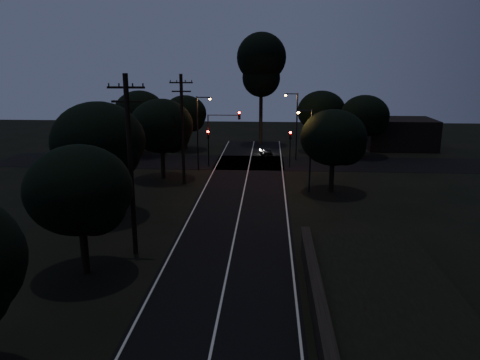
{
  "coord_description": "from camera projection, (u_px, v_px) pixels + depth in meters",
  "views": [
    {
      "loc": [
        2.28,
        -11.84,
        11.71
      ],
      "look_at": [
        0.0,
        24.0,
        2.5
      ],
      "focal_mm": 35.0,
      "sensor_mm": 36.0,
      "label": 1
    }
  ],
  "objects": [
    {
      "name": "building_left",
      "position": [
        110.0,
        130.0,
        65.44
      ],
      "size": [
        10.0,
        8.0,
        4.4
      ],
      "primitive_type": "cube",
      "color": "black",
      "rests_on": "ground"
    },
    {
      "name": "tree_left_c",
      "position": [
        101.0,
        144.0,
        34.84
      ],
      "size": [
        6.97,
        6.97,
        8.8
      ],
      "color": "black",
      "rests_on": "ground"
    },
    {
      "name": "signal_right",
      "position": [
        290.0,
        142.0,
        52.16
      ],
      "size": [
        0.28,
        0.35,
        4.1
      ],
      "color": "black",
      "rests_on": "ground"
    },
    {
      "name": "utility_pole_far",
      "position": [
        182.0,
        128.0,
        44.43
      ],
      "size": [
        2.2,
        0.3,
        10.5
      ],
      "color": "black",
      "rests_on": "ground"
    },
    {
      "name": "tree_far_e",
      "position": [
        366.0,
        117.0,
        57.71
      ],
      "size": [
        6.0,
        6.0,
        7.61
      ],
      "color": "black",
      "rests_on": "ground"
    },
    {
      "name": "tree_far_nw",
      "position": [
        186.0,
        115.0,
        62.09
      ],
      "size": [
        5.73,
        5.73,
        7.26
      ],
      "color": "black",
      "rests_on": "ground"
    },
    {
      "name": "signal_left",
      "position": [
        208.0,
        141.0,
        52.73
      ],
      "size": [
        0.28,
        0.35,
        4.1
      ],
      "color": "black",
      "rests_on": "ground"
    },
    {
      "name": "tree_left_b",
      "position": [
        82.0,
        193.0,
        25.27
      ],
      "size": [
        5.79,
        5.79,
        7.36
      ],
      "color": "black",
      "rests_on": "ground"
    },
    {
      "name": "streetlight_c",
      "position": [
        309.0,
        145.0,
        42.05
      ],
      "size": [
        1.46,
        0.26,
        7.5
      ],
      "color": "black",
      "rests_on": "ground"
    },
    {
      "name": "tree_left_d",
      "position": [
        163.0,
        128.0,
        46.45
      ],
      "size": [
        6.35,
        6.35,
        8.06
      ],
      "color": "black",
      "rests_on": "ground"
    },
    {
      "name": "streetlight_a",
      "position": [
        199.0,
        128.0,
        50.4
      ],
      "size": [
        1.66,
        0.26,
        8.0
      ],
      "color": "black",
      "rests_on": "ground"
    },
    {
      "name": "tree_right_a",
      "position": [
        336.0,
        139.0,
        41.66
      ],
      "size": [
        5.93,
        5.93,
        7.54
      ],
      "color": "black",
      "rests_on": "ground"
    },
    {
      "name": "tree_far_w",
      "position": [
        141.0,
        114.0,
        58.38
      ],
      "size": [
        6.35,
        6.35,
        8.1
      ],
      "color": "black",
      "rests_on": "ground"
    },
    {
      "name": "road_surface",
      "position": [
        245.0,
        187.0,
        44.57
      ],
      "size": [
        60.0,
        70.0,
        0.03
      ],
      "color": "black",
      "rests_on": "ground"
    },
    {
      "name": "utility_pole_mid",
      "position": [
        130.0,
        163.0,
        27.94
      ],
      "size": [
        2.2,
        0.3,
        11.0
      ],
      "color": "black",
      "rests_on": "ground"
    },
    {
      "name": "tall_pine",
      "position": [
        261.0,
        64.0,
        64.82
      ],
      "size": [
        6.83,
        6.83,
        15.52
      ],
      "color": "black",
      "rests_on": "ground"
    },
    {
      "name": "building_right",
      "position": [
        399.0,
        133.0,
        64.0
      ],
      "size": [
        9.0,
        7.0,
        4.0
      ],
      "primitive_type": "cube",
      "color": "black",
      "rests_on": "ground"
    },
    {
      "name": "tree_far_ne",
      "position": [
        323.0,
        112.0,
        60.86
      ],
      "size": [
        6.27,
        6.27,
        7.93
      ],
      "color": "black",
      "rests_on": "ground"
    },
    {
      "name": "signal_mast",
      "position": [
        223.0,
        128.0,
        52.25
      ],
      "size": [
        3.7,
        0.35,
        6.25
      ],
      "color": "black",
      "rests_on": "ground"
    },
    {
      "name": "streetlight_b",
      "position": [
        295.0,
        122.0,
        55.55
      ],
      "size": [
        1.66,
        0.26,
        8.0
      ],
      "color": "black",
      "rests_on": "ground"
    },
    {
      "name": "car",
      "position": [
        266.0,
        152.0,
        58.65
      ],
      "size": [
        1.75,
        3.26,
        1.05
      ],
      "primitive_type": "imported",
      "rotation": [
        0.0,
        0.0,
        3.31
      ],
      "color": "black",
      "rests_on": "ground"
    }
  ]
}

